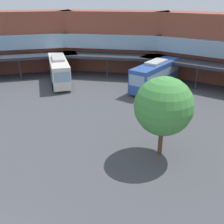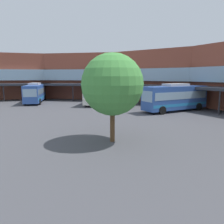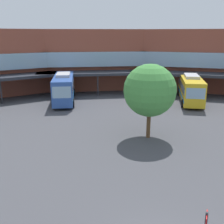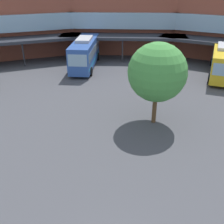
% 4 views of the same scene
% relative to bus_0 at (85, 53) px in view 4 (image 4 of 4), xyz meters
% --- Properties ---
extents(station_building, '(83.62, 49.76, 9.85)m').
position_rel_bus_0_xyz_m(station_building, '(-1.37, -7.41, 2.95)').
color(station_building, brown).
rests_on(station_building, ground).
extents(bus_0, '(4.92, 10.61, 3.95)m').
position_rel_bus_0_xyz_m(bus_0, '(0.00, 0.00, 0.00)').
color(bus_0, '#2D519E').
rests_on(bus_0, ground).
extents(bus_5, '(7.47, 10.49, 3.75)m').
position_rel_bus_0_xyz_m(bus_5, '(16.52, -6.05, -0.10)').
color(bus_5, gold).
rests_on(bus_5, ground).
extents(plaza_tree, '(4.65, 4.65, 6.71)m').
position_rel_bus_0_xyz_m(plaza_tree, '(4.54, -16.48, 2.37)').
color(plaza_tree, brown).
rests_on(plaza_tree, ground).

